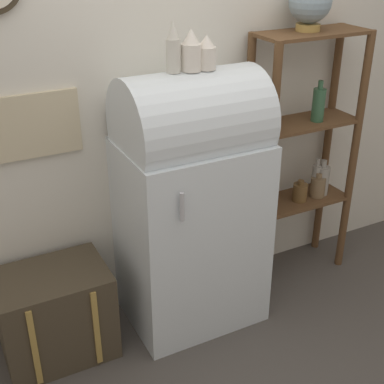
{
  "coord_description": "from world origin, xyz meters",
  "views": [
    {
      "loc": [
        -1.2,
        -2.06,
        2.14
      ],
      "look_at": [
        0.0,
        0.27,
        0.82
      ],
      "focal_mm": 50.0,
      "sensor_mm": 36.0,
      "label": 1
    }
  ],
  "objects_px": {
    "globe": "(310,2)",
    "vase_right": "(206,53)",
    "suitcase_trunk": "(56,314)",
    "vase_center": "(191,52)",
    "vase_left": "(173,49)",
    "refrigerator": "(192,201)"
  },
  "relations": [
    {
      "from": "suitcase_trunk",
      "to": "vase_right",
      "type": "xyz_separation_m",
      "value": [
        0.89,
        -0.05,
        1.31
      ]
    },
    {
      "from": "vase_left",
      "to": "vase_center",
      "type": "bearing_deg",
      "value": -7.35
    },
    {
      "from": "refrigerator",
      "to": "vase_left",
      "type": "distance_m",
      "value": 0.85
    },
    {
      "from": "globe",
      "to": "vase_right",
      "type": "height_order",
      "value": "globe"
    },
    {
      "from": "vase_left",
      "to": "globe",
      "type": "bearing_deg",
      "value": 7.98
    },
    {
      "from": "refrigerator",
      "to": "suitcase_trunk",
      "type": "distance_m",
      "value": 0.96
    },
    {
      "from": "vase_left",
      "to": "vase_right",
      "type": "bearing_deg",
      "value": -5.67
    },
    {
      "from": "refrigerator",
      "to": "vase_right",
      "type": "distance_m",
      "value": 0.81
    },
    {
      "from": "suitcase_trunk",
      "to": "globe",
      "type": "xyz_separation_m",
      "value": [
        1.61,
        0.1,
        1.49
      ]
    },
    {
      "from": "vase_left",
      "to": "vase_center",
      "type": "distance_m",
      "value": 0.09
    },
    {
      "from": "suitcase_trunk",
      "to": "vase_center",
      "type": "relative_size",
      "value": 2.89
    },
    {
      "from": "globe",
      "to": "vase_left",
      "type": "bearing_deg",
      "value": -172.02
    },
    {
      "from": "vase_center",
      "to": "vase_right",
      "type": "relative_size",
      "value": 1.19
    },
    {
      "from": "refrigerator",
      "to": "vase_center",
      "type": "distance_m",
      "value": 0.82
    },
    {
      "from": "vase_left",
      "to": "suitcase_trunk",
      "type": "bearing_deg",
      "value": 177.72
    },
    {
      "from": "suitcase_trunk",
      "to": "vase_left",
      "type": "relative_size",
      "value": 2.36
    },
    {
      "from": "globe",
      "to": "vase_right",
      "type": "xyz_separation_m",
      "value": [
        -0.73,
        -0.14,
        -0.18
      ]
    },
    {
      "from": "vase_center",
      "to": "vase_right",
      "type": "distance_m",
      "value": 0.08
    },
    {
      "from": "vase_left",
      "to": "vase_center",
      "type": "xyz_separation_m",
      "value": [
        0.09,
        -0.01,
        -0.02
      ]
    },
    {
      "from": "vase_center",
      "to": "vase_left",
      "type": "bearing_deg",
      "value": 172.65
    },
    {
      "from": "vase_left",
      "to": "vase_right",
      "type": "relative_size",
      "value": 1.46
    },
    {
      "from": "suitcase_trunk",
      "to": "vase_right",
      "type": "relative_size",
      "value": 3.45
    }
  ]
}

